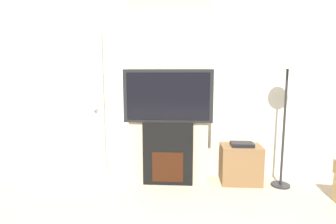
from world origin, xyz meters
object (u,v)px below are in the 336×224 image
(fireplace, at_px, (168,154))
(floor_lamp, at_px, (286,91))
(media_stand, at_px, (241,164))
(television, at_px, (168,96))

(fireplace, xyz_separation_m, floor_lamp, (1.52, 0.01, 0.86))
(fireplace, distance_m, media_stand, 1.01)
(fireplace, distance_m, floor_lamp, 1.74)
(television, distance_m, floor_lamp, 1.52)
(floor_lamp, relative_size, media_stand, 2.86)
(fireplace, height_order, television, television)
(fireplace, xyz_separation_m, media_stand, (1.00, 0.09, -0.15))
(fireplace, relative_size, media_stand, 1.47)
(television, relative_size, media_stand, 2.04)
(floor_lamp, bearing_deg, media_stand, 170.74)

